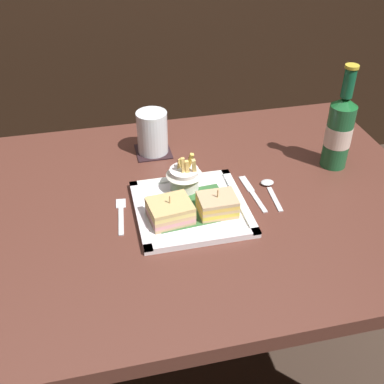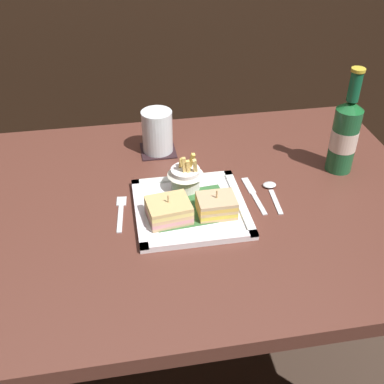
# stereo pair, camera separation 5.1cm
# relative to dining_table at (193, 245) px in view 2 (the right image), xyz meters

# --- Properties ---
(ground_plane) EXTENTS (6.00, 6.00, 0.00)m
(ground_plane) POSITION_rel_dining_table_xyz_m (0.00, 0.00, -0.62)
(ground_plane) COLOR #3D2D23
(dining_table) EXTENTS (1.21, 0.88, 0.77)m
(dining_table) POSITION_rel_dining_table_xyz_m (0.00, 0.00, 0.00)
(dining_table) COLOR #572D24
(dining_table) RESTS_ON ground_plane
(square_plate) EXTENTS (0.27, 0.27, 0.02)m
(square_plate) POSITION_rel_dining_table_xyz_m (-0.02, -0.04, 0.16)
(square_plate) COLOR white
(square_plate) RESTS_ON dining_table
(sandwich_half_left) EXTENTS (0.11, 0.10, 0.07)m
(sandwich_half_left) POSITION_rel_dining_table_xyz_m (-0.07, -0.08, 0.19)
(sandwich_half_left) COLOR tan
(sandwich_half_left) RESTS_ON square_plate
(sandwich_half_right) EXTENTS (0.09, 0.07, 0.07)m
(sandwich_half_right) POSITION_rel_dining_table_xyz_m (0.04, -0.08, 0.19)
(sandwich_half_right) COLOR #DBB276
(sandwich_half_right) RESTS_ON square_plate
(fries_cup) EXTENTS (0.09, 0.09, 0.10)m
(fries_cup) POSITION_rel_dining_table_xyz_m (-0.01, 0.04, 0.20)
(fries_cup) COLOR white
(fries_cup) RESTS_ON square_plate
(beer_bottle) EXTENTS (0.07, 0.07, 0.29)m
(beer_bottle) POSITION_rel_dining_table_xyz_m (0.42, 0.07, 0.26)
(beer_bottle) COLOR #1F5E34
(beer_bottle) RESTS_ON dining_table
(drink_coaster) EXTENTS (0.10, 0.10, 0.00)m
(drink_coaster) POSITION_rel_dining_table_xyz_m (-0.06, 0.25, 0.16)
(drink_coaster) COLOR black
(drink_coaster) RESTS_ON dining_table
(water_glass) EXTENTS (0.09, 0.09, 0.12)m
(water_glass) POSITION_rel_dining_table_xyz_m (-0.06, 0.25, 0.21)
(water_glass) COLOR silver
(water_glass) RESTS_ON dining_table
(fork) EXTENTS (0.03, 0.14, 0.00)m
(fork) POSITION_rel_dining_table_xyz_m (-0.18, -0.02, 0.16)
(fork) COLOR silver
(fork) RESTS_ON dining_table
(knife) EXTENTS (0.02, 0.16, 0.00)m
(knife) POSITION_rel_dining_table_xyz_m (0.16, -0.00, 0.16)
(knife) COLOR silver
(knife) RESTS_ON dining_table
(spoon) EXTENTS (0.04, 0.13, 0.01)m
(spoon) POSITION_rel_dining_table_xyz_m (0.20, 0.00, 0.16)
(spoon) COLOR silver
(spoon) RESTS_ON dining_table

